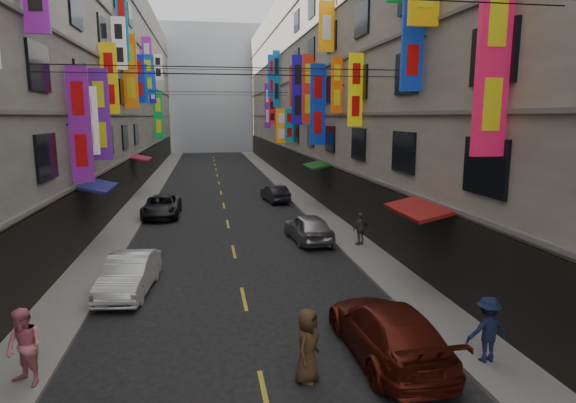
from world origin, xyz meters
name	(u,v)px	position (x,y,z in m)	size (l,w,h in m)	color
sidewalk_left	(147,194)	(-6.00, 42.00, 0.06)	(2.00, 90.00, 0.12)	slate
sidewalk_right	(292,190)	(6.00, 42.00, 0.06)	(2.00, 90.00, 0.12)	slate
building_row_left	(58,73)	(-11.99, 42.00, 9.49)	(10.14, 90.00, 19.00)	gray
building_row_right	(362,78)	(11.99, 42.00, 9.49)	(10.14, 90.00, 19.00)	#A19687
haze_block	(210,90)	(0.00, 92.00, 11.00)	(18.00, 8.00, 22.00)	#B3BCC7
shop_signage	(222,73)	(0.03, 35.16, 9.08)	(14.00, 55.00, 11.92)	blue
street_awnings	(205,183)	(-1.26, 26.00, 3.00)	(13.99, 35.20, 0.41)	#124421
overhead_cables	(224,70)	(0.00, 30.00, 8.80)	(14.00, 38.04, 1.24)	black
lane_markings	(222,199)	(0.00, 39.00, 0.00)	(0.12, 80.20, 0.01)	gold
scooter_far_right	(309,236)	(3.75, 24.70, 0.44)	(0.75, 1.75, 1.14)	black
car_left_mid	(129,274)	(-4.00, 19.28, 0.70)	(1.48, 4.23, 1.39)	silver
car_left_far	(162,206)	(-4.00, 32.85, 0.67)	(2.22, 4.81, 1.34)	black
car_right_near	(388,330)	(3.40, 13.27, 0.74)	(2.06, 5.08, 1.47)	#59180F
car_right_mid	(308,228)	(3.85, 25.29, 0.72)	(1.70, 4.23, 1.44)	#A9A9AE
car_right_far	(275,193)	(3.83, 36.97, 0.63)	(1.33, 3.80, 1.25)	#23242A
pedestrian_lfar	(24,348)	(-5.40, 13.20, 1.04)	(0.89, 0.61, 1.84)	pink
pedestrian_rnear	(488,329)	(5.73, 12.43, 0.97)	(1.10, 0.57, 1.70)	#141B39
pedestrian_rfar	(361,229)	(6.11, 23.78, 0.92)	(0.94, 0.53, 1.60)	#575759
pedestrian_crossing	(307,346)	(1.08, 12.47, 0.90)	(0.88, 0.60, 1.81)	#45311B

